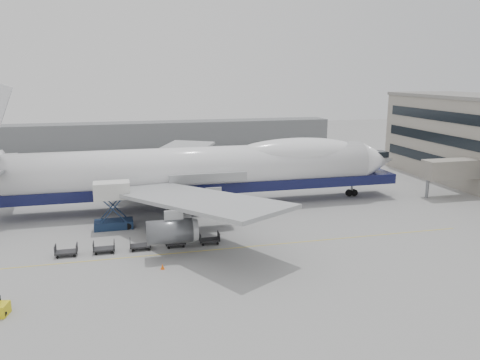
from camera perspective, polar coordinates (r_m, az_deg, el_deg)
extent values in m
plane|color=gray|center=(58.69, -3.30, -6.34)|extent=(260.00, 260.00, 0.00)
cube|color=gold|center=(53.16, -2.08, -8.40)|extent=(60.00, 0.15, 0.01)
cube|color=gray|center=(81.46, 24.32, 1.23)|extent=(9.00, 3.00, 3.00)
cylinder|color=slate|center=(79.68, 21.85, -1.00)|extent=(0.50, 0.50, 3.00)
cube|color=slate|center=(125.52, -13.85, 5.21)|extent=(110.00, 8.00, 7.00)
cylinder|color=white|center=(68.64, -5.22, 1.37)|extent=(52.00, 6.40, 6.40)
cube|color=#10133B|center=(69.34, -4.37, -0.66)|extent=(60.00, 5.76, 1.50)
cone|color=white|center=(78.34, 16.24, 2.33)|extent=(6.00, 6.40, 6.40)
ellipsoid|color=white|center=(72.28, 7.08, 3.33)|extent=(20.67, 5.78, 4.56)
cube|color=#9EA0A3|center=(54.59, -6.02, -2.27)|extent=(20.35, 26.74, 2.26)
cube|color=#9EA0A3|center=(82.34, -8.81, 2.76)|extent=(20.35, 26.74, 2.26)
cylinder|color=#595B60|center=(87.17, -11.02, 1.76)|extent=(4.80, 2.60, 2.60)
cylinder|color=#595B60|center=(78.90, -6.30, 0.77)|extent=(4.80, 2.60, 2.60)
cylinder|color=#595B60|center=(59.70, -3.69, -3.10)|extent=(4.80, 2.60, 2.60)
cylinder|color=#595B60|center=(50.42, -8.60, -6.24)|extent=(4.80, 2.60, 2.60)
cylinder|color=slate|center=(77.33, 13.47, -1.01)|extent=(0.36, 0.36, 2.50)
cylinder|color=black|center=(77.50, 13.45, -1.51)|extent=(1.10, 0.45, 1.10)
cylinder|color=slate|center=(66.40, -7.31, -3.02)|extent=(0.36, 0.36, 2.50)
cylinder|color=black|center=(66.60, -7.29, -3.60)|extent=(1.10, 0.45, 1.10)
cylinder|color=slate|center=(72.17, -7.87, -1.76)|extent=(0.36, 0.36, 2.50)
cylinder|color=black|center=(72.34, -7.86, -2.29)|extent=(1.10, 0.45, 1.10)
cube|color=#172947|center=(61.95, -15.13, -5.23)|extent=(4.82, 2.37, 1.05)
cube|color=silver|center=(60.75, -15.37, -1.21)|extent=(4.44, 2.55, 2.11)
cube|color=#172947|center=(60.29, -15.26, -3.48)|extent=(3.42, 0.17, 3.78)
cube|color=#172947|center=(62.32, -15.23, -2.95)|extent=(3.42, 0.17, 3.78)
cube|color=slate|center=(62.24, -15.34, -0.88)|extent=(2.32, 1.18, 0.15)
cylinder|color=black|center=(61.15, -16.75, -5.67)|extent=(0.86, 0.34, 0.86)
cylinder|color=black|center=(62.97, -16.68, -5.13)|extent=(0.86, 0.34, 0.86)
cylinder|color=black|center=(61.04, -13.51, -5.50)|extent=(0.86, 0.34, 0.86)
cylinder|color=black|center=(62.86, -13.53, -4.97)|extent=(0.86, 0.34, 0.86)
cylinder|color=black|center=(43.63, -26.98, -14.35)|extent=(0.64, 0.27, 0.64)
cylinder|color=black|center=(44.67, -26.65, -13.68)|extent=(0.64, 0.27, 0.64)
cone|color=#E9580C|center=(48.52, -9.43, -10.35)|extent=(0.37, 0.37, 0.58)
cube|color=#E9580C|center=(48.63, -9.42, -10.65)|extent=(0.39, 0.39, 0.03)
cube|color=#2D2D30|center=(54.41, -20.41, -8.23)|extent=(2.30, 1.35, 0.18)
cube|color=#2D2D30|center=(54.42, -21.60, -7.87)|extent=(0.08, 1.35, 0.90)
cube|color=#2D2D30|center=(54.14, -19.28, -7.79)|extent=(0.08, 1.35, 0.90)
cylinder|color=black|center=(54.11, -21.35, -8.76)|extent=(0.30, 0.12, 0.30)
cylinder|color=black|center=(55.13, -21.21, -8.35)|extent=(0.30, 0.12, 0.30)
cylinder|color=black|center=(53.90, -19.54, -8.70)|extent=(0.30, 0.12, 0.30)
cylinder|color=black|center=(54.92, -19.43, -8.28)|extent=(0.30, 0.12, 0.30)
cube|color=#2D2D30|center=(54.06, -16.24, -8.06)|extent=(2.30, 1.35, 0.18)
cube|color=#2D2D30|center=(53.99, -17.44, -7.71)|extent=(0.08, 1.35, 0.90)
cube|color=#2D2D30|center=(53.87, -15.09, -7.60)|extent=(0.08, 1.35, 0.90)
cylinder|color=black|center=(53.70, -17.15, -8.60)|extent=(0.30, 0.12, 0.30)
cylinder|color=black|center=(54.73, -17.10, -8.19)|extent=(0.30, 0.12, 0.30)
cylinder|color=black|center=(53.61, -15.32, -8.52)|extent=(0.30, 0.12, 0.30)
cylinder|color=black|center=(54.64, -15.30, -8.11)|extent=(0.30, 0.12, 0.30)
cube|color=#2D2D30|center=(53.99, -12.05, -7.84)|extent=(2.30, 1.35, 0.18)
cube|color=#2D2D30|center=(53.85, -13.24, -7.51)|extent=(0.08, 1.35, 0.90)
cube|color=#2D2D30|center=(53.89, -10.89, -7.38)|extent=(0.08, 1.35, 0.90)
cylinder|color=black|center=(53.57, -12.92, -8.40)|extent=(0.30, 0.12, 0.30)
cylinder|color=black|center=(54.60, -12.95, -7.99)|extent=(0.30, 0.12, 0.30)
cylinder|color=black|center=(53.61, -11.09, -8.29)|extent=(0.30, 0.12, 0.30)
cylinder|color=black|center=(54.64, -11.15, -7.89)|extent=(0.30, 0.12, 0.30)
cube|color=#2D2D30|center=(54.21, -7.87, -7.59)|extent=(2.30, 1.35, 0.18)
cube|color=#2D2D30|center=(53.99, -9.05, -7.26)|extent=(0.08, 1.35, 0.90)
cube|color=#2D2D30|center=(54.19, -6.71, -7.11)|extent=(0.08, 1.35, 0.90)
cylinder|color=black|center=(53.73, -8.70, -8.15)|extent=(0.30, 0.12, 0.30)
cylinder|color=black|center=(54.76, -8.81, -7.74)|extent=(0.30, 0.12, 0.30)
cylinder|color=black|center=(53.89, -6.89, -8.02)|extent=(0.30, 0.12, 0.30)
cylinder|color=black|center=(54.91, -7.03, -7.63)|extent=(0.30, 0.12, 0.30)
cube|color=#2D2D30|center=(54.71, -3.75, -7.30)|extent=(2.30, 1.35, 0.18)
cube|color=#2D2D30|center=(54.41, -4.90, -6.99)|extent=(0.08, 1.35, 0.90)
cube|color=#2D2D30|center=(54.77, -2.61, -6.82)|extent=(0.08, 1.35, 0.90)
cylinder|color=black|center=(54.18, -4.53, -7.86)|extent=(0.30, 0.12, 0.30)
cylinder|color=black|center=(55.20, -4.72, -7.46)|extent=(0.30, 0.12, 0.30)
cylinder|color=black|center=(54.46, -2.75, -7.72)|extent=(0.30, 0.12, 0.30)
cylinder|color=black|center=(55.47, -2.98, -7.33)|extent=(0.30, 0.12, 0.30)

